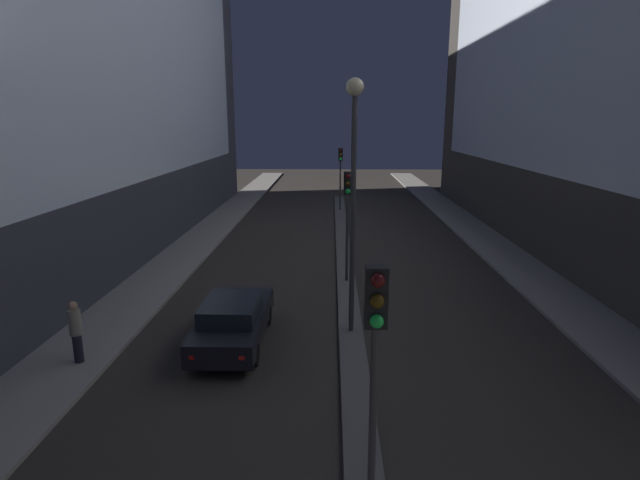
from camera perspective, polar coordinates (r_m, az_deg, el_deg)
The scene contains 8 objects.
building_left at distance 26.67m, azimuth -26.51°, elevation 22.74°, with size 6.01×42.58×22.87m.
median_strip at distance 23.99m, azimuth 2.81°, elevation -2.21°, with size 0.76×39.60×0.14m.
traffic_light_near at distance 7.41m, azimuth 6.31°, elevation -11.88°, with size 0.32×0.42×4.47m.
traffic_light_mid at distance 19.88m, azimuth 3.16°, elevation 4.39°, with size 0.32×0.42×4.47m.
traffic_light_far at distance 36.29m, azimuth 2.35°, elevation 8.57°, with size 0.32×0.42×4.47m.
street_lamp at distance 14.70m, azimuth 3.86°, elevation 8.65°, with size 0.52×0.52×7.61m.
car_left_lane at distance 15.31m, azimuth -9.86°, elevation -9.03°, with size 1.84×4.70×1.48m.
pedestrian_on_left_sidewalk at distance 15.20m, azimuth -26.13°, elevation -9.21°, with size 0.33×0.33×1.75m.
Camera 1 is at (-0.64, -2.27, 6.60)m, focal length 28.00 mm.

